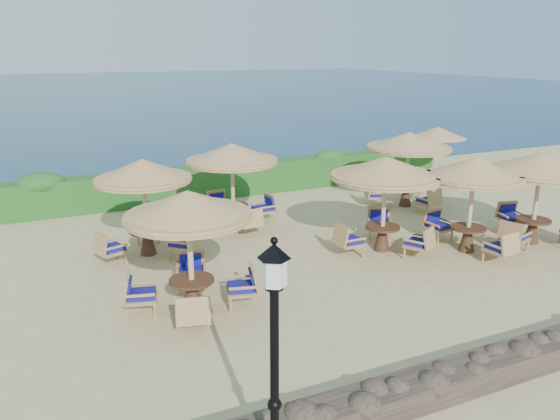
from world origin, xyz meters
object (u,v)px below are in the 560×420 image
object	(u,v)px
cafe_set_6	(539,177)
cafe_set_0	(189,231)
extra_parasol	(438,133)
cafe_set_2	(473,182)
cafe_set_4	(232,170)
cafe_set_5	(408,152)
cafe_set_3	(144,189)
lamp_post	(275,380)
cafe_set_1	(385,182)

from	to	relation	value
cafe_set_6	cafe_set_0	bearing A→B (deg)	-179.89
extra_parasol	cafe_set_0	world-z (taller)	cafe_set_0
extra_parasol	cafe_set_2	size ratio (longest dim) A/B	0.84
cafe_set_4	extra_parasol	bearing A→B (deg)	10.14
cafe_set_2	cafe_set_5	size ratio (longest dim) A/B	0.96
cafe_set_0	cafe_set_2	size ratio (longest dim) A/B	1.01
cafe_set_5	cafe_set_0	bearing A→B (deg)	-152.86
extra_parasol	cafe_set_5	size ratio (longest dim) A/B	0.81
cafe_set_2	cafe_set_4	distance (m)	7.03
cafe_set_4	cafe_set_2	bearing A→B (deg)	-43.12
cafe_set_5	cafe_set_3	bearing A→B (deg)	-174.06
cafe_set_0	cafe_set_2	xyz separation A→B (m)	(7.91, 0.27, 0.19)
cafe_set_0	cafe_set_6	size ratio (longest dim) A/B	0.97
cafe_set_5	extra_parasol	bearing A→B (deg)	34.27
lamp_post	cafe_set_5	bearing A→B (deg)	46.04
cafe_set_1	cafe_set_6	world-z (taller)	same
cafe_set_5	cafe_set_6	xyz separation A→B (m)	(0.93, -4.69, 0.00)
lamp_post	cafe_set_5	xyz separation A→B (m)	(9.60, 9.96, 0.40)
cafe_set_2	cafe_set_0	bearing A→B (deg)	-178.06
lamp_post	cafe_set_4	size ratio (longest dim) A/B	1.16
cafe_set_4	cafe_set_6	distance (m)	8.90
cafe_set_0	cafe_set_1	size ratio (longest dim) A/B	0.96
cafe_set_2	cafe_set_4	bearing A→B (deg)	136.88
cafe_set_1	cafe_set_4	world-z (taller)	same
extra_parasol	cafe_set_1	bearing A→B (deg)	-139.54
cafe_set_1	cafe_set_5	distance (m)	4.78
extra_parasol	cafe_set_4	size ratio (longest dim) A/B	0.84
cafe_set_0	cafe_set_4	xyz separation A→B (m)	(2.79, 5.07, 0.05)
lamp_post	cafe_set_4	world-z (taller)	lamp_post
cafe_set_0	cafe_set_2	distance (m)	7.92
cafe_set_1	cafe_set_4	xyz separation A→B (m)	(-3.02, 3.75, -0.12)
lamp_post	extra_parasol	size ratio (longest dim) A/B	1.38
lamp_post	cafe_set_1	xyz separation A→B (m)	(6.23, 6.57, 0.40)
cafe_set_1	cafe_set_5	size ratio (longest dim) A/B	1.01
cafe_set_2	cafe_set_5	bearing A→B (deg)	74.04
cafe_set_0	lamp_post	bearing A→B (deg)	-94.58
extra_parasol	cafe_set_3	distance (m)	12.73
cafe_set_3	cafe_set_6	world-z (taller)	same
lamp_post	cafe_set_5	size ratio (longest dim) A/B	1.12
lamp_post	cafe_set_2	distance (m)	10.01
extra_parasol	cafe_set_5	distance (m)	3.63
cafe_set_1	lamp_post	bearing A→B (deg)	-133.49
cafe_set_1	cafe_set_6	bearing A→B (deg)	-16.79
cafe_set_5	cafe_set_1	bearing A→B (deg)	-134.86
cafe_set_5	cafe_set_6	size ratio (longest dim) A/B	1.00
lamp_post	cafe_set_0	size ratio (longest dim) A/B	1.15
cafe_set_1	cafe_set_6	size ratio (longest dim) A/B	1.01
lamp_post	cafe_set_4	xyz separation A→B (m)	(3.21, 10.32, 0.29)
lamp_post	cafe_set_1	bearing A→B (deg)	46.51
cafe_set_6	cafe_set_3	bearing A→B (deg)	160.17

